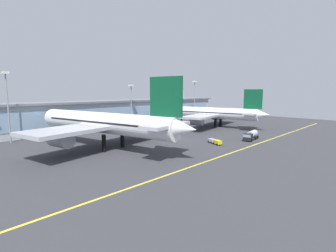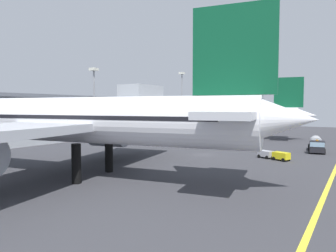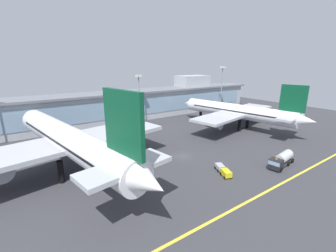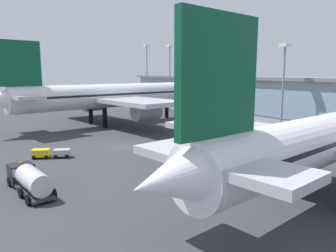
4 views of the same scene
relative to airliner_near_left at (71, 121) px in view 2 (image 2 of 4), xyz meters
name	(u,v)px [view 2 (image 2 of 4)]	position (x,y,z in m)	size (l,w,h in m)	color
ground_plane	(204,155)	(25.05, -7.25, -7.14)	(200.91, 200.91, 0.00)	#38383D
terminal_building	(54,116)	(26.93, 37.53, -0.75)	(146.51, 14.00, 17.12)	#ADB2B7
airliner_near_left	(71,121)	(0.00, 0.00, 0.00)	(45.60, 58.39, 19.53)	black
airliner_near_right	(222,116)	(57.62, 2.25, -0.99)	(42.59, 49.74, 16.85)	black
fuel_tanker_truck	(316,144)	(40.26, -24.73, -5.63)	(9.30, 4.07, 2.90)	black
baggage_tug_near	(274,155)	(26.44, -19.73, -6.34)	(3.68, 5.74, 1.40)	black
apron_light_mast_centre	(182,92)	(73.64, 24.74, 7.24)	(1.80, 1.80, 21.68)	gray
apron_light_mast_east	(94,92)	(30.94, 26.81, 5.69)	(1.80, 1.80, 18.94)	gray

